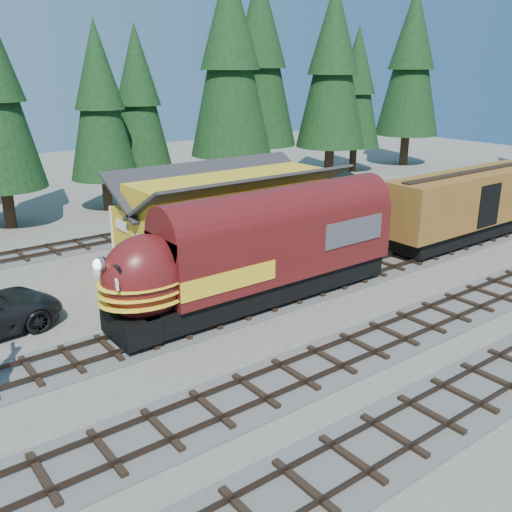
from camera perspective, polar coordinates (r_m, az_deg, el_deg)
ground at (r=26.13m, az=11.02°, el=-6.00°), size 120.00×120.00×0.00m
track_siding at (r=35.84m, az=17.02°, el=0.40°), size 68.00×3.20×0.33m
track_spur at (r=36.09m, az=-22.65°, el=-0.10°), size 32.00×3.20×0.33m
depot at (r=32.63m, az=-2.47°, el=4.78°), size 12.80×7.00×5.30m
conifer_backdrop at (r=46.95m, az=-7.60°, el=18.00°), size 78.09×24.70×17.06m
locomotive at (r=25.79m, az=-0.39°, el=-0.18°), size 15.14×3.01×4.12m
boxcar at (r=37.96m, az=20.42°, el=4.90°), size 13.25×2.84×4.16m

